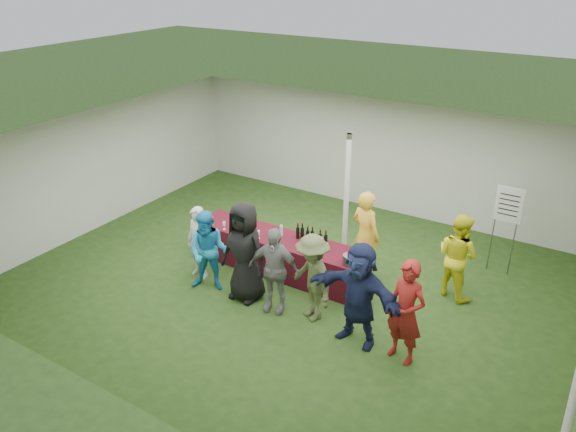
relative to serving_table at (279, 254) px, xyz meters
The scene contains 18 objects.
ground 0.57m from the serving_table, 23.00° to the right, with size 60.00×60.00×0.00m, color #284719.
tent 1.68m from the serving_table, 48.82° to the left, with size 10.00×10.00×10.00m.
serving_table is the anchor object (origin of this frame).
wine_bottles 0.80m from the serving_table, 14.21° to the left, with size 0.67×0.13×0.32m.
wine_glasses 1.07m from the serving_table, 164.29° to the right, with size 1.19×0.13×0.16m.
water_bottle 0.49m from the serving_table, 91.83° to the left, with size 0.07×0.07×0.23m.
bar_towel 1.60m from the serving_table, ahead, with size 0.25×0.18×0.03m, color white.
dump_bucket 1.69m from the serving_table, ahead, with size 0.25×0.25×0.18m, color slate.
wine_list_sign 4.42m from the serving_table, 31.45° to the left, with size 0.50×0.03×1.80m.
staff_pourer 1.73m from the serving_table, 23.83° to the left, with size 0.66×0.43×1.80m, color yellow.
staff_back 3.35m from the serving_table, 17.11° to the left, with size 0.79×0.61×1.62m, color yellow.
customer_0 1.59m from the serving_table, 141.62° to the right, with size 0.53×0.35×1.45m, color silver.
customer_1 1.49m from the serving_table, 121.59° to the right, with size 0.76×0.59×1.57m, color #2095CE.
customer_2 1.25m from the serving_table, 90.66° to the right, with size 0.92×0.60×1.87m, color black.
customer_3 1.39m from the serving_table, 61.28° to the right, with size 0.94×0.39×1.60m, color gray.
customer_4 1.73m from the serving_table, 38.00° to the right, with size 1.03×0.59×1.59m, color #4F5B31.
customer_5 2.60m from the serving_table, 27.99° to the right, with size 1.64×0.52×1.77m, color #1A2147.
customer_6 3.32m from the serving_table, 22.02° to the right, with size 0.63×0.41×1.72m, color maroon.
Camera 1 is at (4.84, -7.92, 5.75)m, focal length 35.00 mm.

